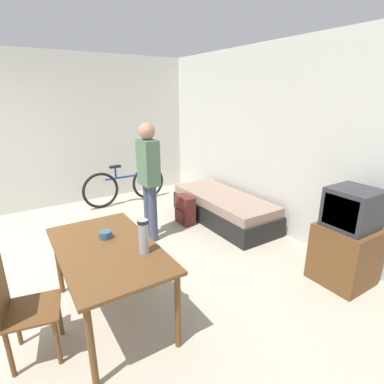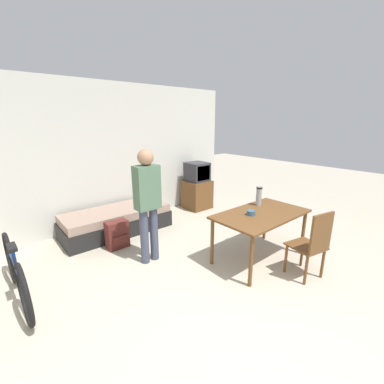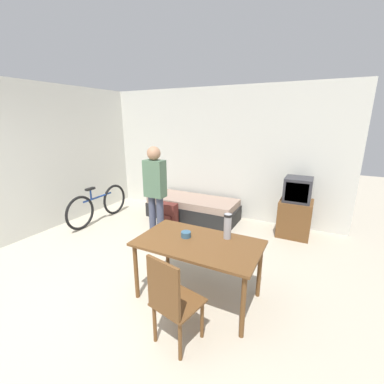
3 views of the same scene
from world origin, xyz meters
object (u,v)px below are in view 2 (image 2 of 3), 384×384
object	(u,v)px
person_standing	(147,199)
tv	(197,188)
mate_bowl	(251,213)
wooden_chair	(313,243)
bicycle	(16,273)
thermos_flask	(259,195)
dining_table	(261,218)
daybed	(117,221)
backpack	(117,235)

from	to	relation	value
person_standing	tv	bearing A→B (deg)	32.81
tv	mate_bowl	xyz separation A→B (m)	(-1.00, -2.30, 0.26)
wooden_chair	bicycle	distance (m)	3.56
tv	thermos_flask	size ratio (longest dim) A/B	3.61
dining_table	wooden_chair	xyz separation A→B (m)	(0.09, -0.74, -0.13)
daybed	bicycle	world-z (taller)	bicycle
wooden_chair	person_standing	bearing A→B (deg)	128.22
wooden_chair	person_standing	xyz separation A→B (m)	(-1.36, 1.73, 0.45)
dining_table	mate_bowl	distance (m)	0.22
thermos_flask	wooden_chair	bearing A→B (deg)	-99.96
daybed	thermos_flask	bearing A→B (deg)	-53.85
dining_table	person_standing	world-z (taller)	person_standing
dining_table	mate_bowl	bearing A→B (deg)	166.26
daybed	wooden_chair	distance (m)	3.28
mate_bowl	thermos_flask	bearing A→B (deg)	23.98
daybed	backpack	distance (m)	0.63
wooden_chair	daybed	bearing A→B (deg)	113.49
dining_table	wooden_chair	bearing A→B (deg)	-83.26
backpack	wooden_chair	bearing A→B (deg)	-57.23
tv	daybed	bearing A→B (deg)	-177.63
daybed	wooden_chair	world-z (taller)	wooden_chair
tv	wooden_chair	distance (m)	3.17
daybed	wooden_chair	size ratio (longest dim) A/B	2.05
mate_bowl	backpack	distance (m)	2.15
person_standing	thermos_flask	size ratio (longest dim) A/B	5.49
tv	mate_bowl	world-z (taller)	tv
daybed	mate_bowl	world-z (taller)	mate_bowl
mate_bowl	bicycle	bearing A→B (deg)	156.59
person_standing	thermos_flask	bearing A→B (deg)	-26.11
tv	thermos_flask	xyz separation A→B (m)	(-0.56, -2.10, 0.39)
tv	dining_table	world-z (taller)	tv
wooden_chair	backpack	xyz separation A→B (m)	(-1.56, 2.42, -0.29)
dining_table	bicycle	bearing A→B (deg)	157.17
daybed	bicycle	size ratio (longest dim) A/B	1.19
tv	bicycle	size ratio (longest dim) A/B	0.67
wooden_chair	thermos_flask	bearing A→B (deg)	80.04
person_standing	mate_bowl	size ratio (longest dim) A/B	14.10
wooden_chair	thermos_flask	xyz separation A→B (m)	(0.17, 0.98, 0.37)
tv	thermos_flask	world-z (taller)	tv
bicycle	mate_bowl	world-z (taller)	mate_bowl
bicycle	dining_table	bearing A→B (deg)	-22.83
bicycle	thermos_flask	size ratio (longest dim) A/B	5.38
wooden_chair	mate_bowl	size ratio (longest dim) A/B	8.01
tv	bicycle	bearing A→B (deg)	-163.02
bicycle	mate_bowl	xyz separation A→B (m)	(2.70, -1.17, 0.42)
thermos_flask	backpack	distance (m)	2.34
tv	mate_bowl	distance (m)	2.52
dining_table	bicycle	distance (m)	3.14
daybed	thermos_flask	size ratio (longest dim) A/B	6.41
daybed	person_standing	size ratio (longest dim) A/B	1.17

